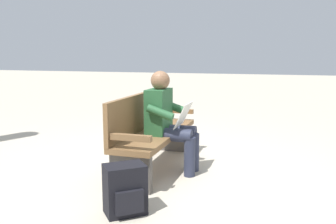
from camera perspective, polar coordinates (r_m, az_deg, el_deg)
The scene contains 4 objects.
ground_plane at distance 4.47m, azimuth -1.72°, elevation -8.73°, with size 40.00×40.00×0.00m, color #B7AD99.
bench_near at distance 4.37m, azimuth -2.63°, elevation -2.90°, with size 1.81×0.50×0.90m.
person_seated at distance 4.19m, azimuth -0.01°, elevation -1.06°, with size 0.57×0.58×1.18m.
backpack at distance 3.22m, azimuth -6.75°, elevation -12.05°, with size 0.40×0.42×0.44m.
Camera 1 is at (4.03, 1.34, 1.38)m, focal length 38.79 mm.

